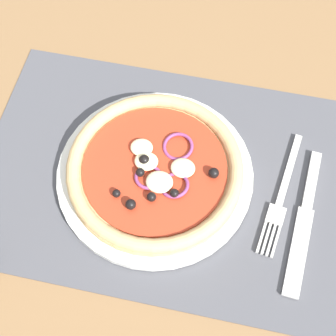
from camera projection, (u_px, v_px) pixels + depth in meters
The scene contains 6 objects.
ground_plane at pixel (173, 182), 67.29cm from camera, with size 190.00×140.00×2.40cm, color olive.
placemat at pixel (173, 177), 66.05cm from camera, with size 51.05×33.69×0.40cm, color #4C4C51.
plate at pixel (155, 175), 65.39cm from camera, with size 25.50×25.50×1.06cm, color silver.
pizza at pixel (155, 169), 63.95cm from camera, with size 22.64×22.64×2.68cm.
fork at pixel (280, 199), 64.11cm from camera, with size 4.12×18.03×0.44cm.
knife at pixel (304, 222), 62.61cm from camera, with size 3.28×20.07×0.62cm.
Camera 1 is at (-5.52, 29.22, 59.20)cm, focal length 53.68 mm.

